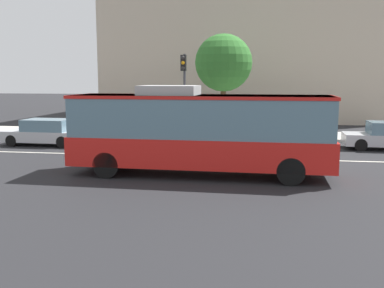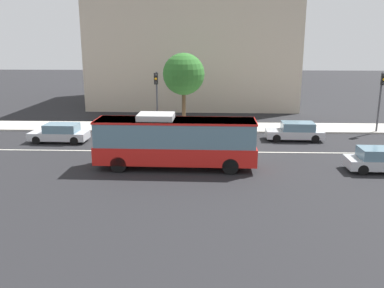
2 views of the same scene
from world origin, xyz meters
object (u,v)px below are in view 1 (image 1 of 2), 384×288
(transit_bus, at_px, (199,129))
(street_tree_kerbside_left, at_px, (224,63))
(sedan_silver_behind, at_px, (45,132))
(traffic_light_near_corner, at_px, (184,81))

(transit_bus, distance_m, street_tree_kerbside_left, 13.96)
(sedan_silver_behind, height_order, traffic_light_near_corner, traffic_light_near_corner)
(sedan_silver_behind, bearing_deg, street_tree_kerbside_left, -140.66)
(transit_bus, bearing_deg, traffic_light_near_corner, 104.09)
(transit_bus, distance_m, sedan_silver_behind, 11.59)
(traffic_light_near_corner, relative_size, street_tree_kerbside_left, 0.78)
(sedan_silver_behind, height_order, street_tree_kerbside_left, street_tree_kerbside_left)
(traffic_light_near_corner, height_order, street_tree_kerbside_left, street_tree_kerbside_left)
(transit_bus, xyz_separation_m, sedan_silver_behind, (-9.61, 6.39, -1.09))
(traffic_light_near_corner, bearing_deg, street_tree_kerbside_left, 149.89)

